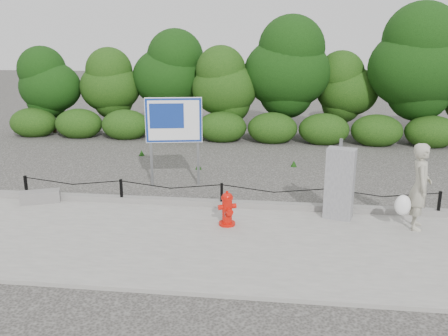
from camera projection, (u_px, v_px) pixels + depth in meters
The scene contains 10 objects.
ground at pixel (222, 210), 11.49m from camera, with size 90.00×90.00×0.00m, color #2D2B28.
sidewalk at pixel (209, 243), 9.57m from camera, with size 14.00×4.00×0.08m, color gray.
curb at pixel (222, 203), 11.50m from camera, with size 14.00×0.22×0.14m, color slate.
chain_barrier at pixel (222, 192), 11.37m from camera, with size 10.06×0.06×0.60m.
treeline at pixel (287, 73), 19.13m from camera, with size 20.13×3.83×5.20m.
fire_hydrant at pixel (227, 209), 10.27m from camera, with size 0.48×0.48×0.77m.
pedestrian at pixel (419, 188), 9.98m from camera, with size 0.79×0.74×1.86m.
concrete_block at pixel (40, 197), 11.73m from camera, with size 0.93×0.33×0.30m, color slate.
utility_cabinet at pixel (340, 184), 10.57m from camera, with size 0.69×0.52×1.79m.
advertising_sign at pixel (174, 124), 12.91m from camera, with size 1.53×0.40×2.48m.
Camera 1 is at (1.40, -10.70, 4.07)m, focal length 38.00 mm.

